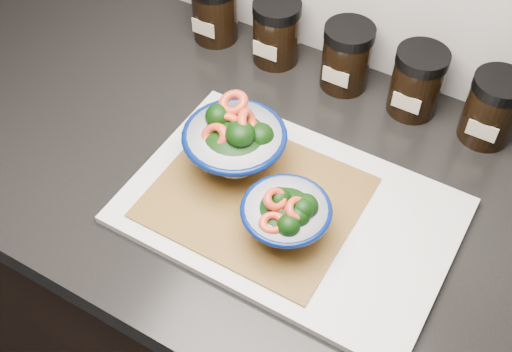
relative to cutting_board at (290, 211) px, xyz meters
The scene contains 11 objects.
cabinet 0.48m from the cutting_board, 70.42° to the left, with size 3.43×0.58×0.86m, color black.
countertop 0.06m from the cutting_board, 70.42° to the left, with size 3.50×0.60×0.04m, color black.
cutting_board is the anchor object (origin of this frame).
bamboo_mat 0.05m from the cutting_board, behind, with size 0.28×0.24×0.00m, color olive.
bowl_left 0.12m from the cutting_board, 165.61° to the left, with size 0.15×0.15×0.11m.
bowl_right 0.07m from the cutting_board, 68.83° to the right, with size 0.12×0.12×0.09m.
spice_jar_a 0.42m from the cutting_board, 136.84° to the left, with size 0.08×0.08×0.11m.
spice_jar_b 0.34m from the cutting_board, 122.51° to the left, with size 0.08×0.08×0.11m.
spice_jar_c 0.30m from the cutting_board, 100.40° to the left, with size 0.08×0.08×0.11m.
spice_jar_d 0.30m from the cutting_board, 76.71° to the left, with size 0.08×0.08×0.11m.
spice_jar_e 0.35m from the cutting_board, 56.91° to the left, with size 0.08×0.08×0.11m.
Camera 1 is at (0.22, 0.91, 1.62)m, focal length 45.00 mm.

